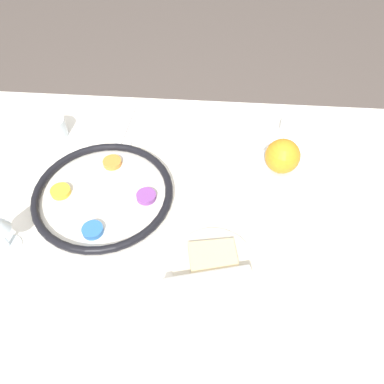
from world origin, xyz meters
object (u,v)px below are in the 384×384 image
at_px(napkin_roll, 207,280).
at_px(seder_plate, 103,194).
at_px(fruit_stand, 287,186).
at_px(bread_plate, 214,263).
at_px(cup_near, 54,128).
at_px(cup_mid, 292,129).
at_px(orange_fruit, 283,156).

bearing_deg(napkin_roll, seder_plate, 141.45).
relative_size(fruit_stand, napkin_roll, 1.13).
xyz_separation_m(bread_plate, cup_near, (-0.48, 0.40, 0.02)).
relative_size(napkin_roll, cup_mid, 2.71).
distance_m(seder_plate, cup_mid, 0.57).
bearing_deg(seder_plate, fruit_stand, 0.93).
bearing_deg(seder_plate, orange_fruit, 5.75).
height_order(fruit_stand, cup_near, fruit_stand).
distance_m(fruit_stand, cup_near, 0.69).
distance_m(seder_plate, orange_fruit, 0.45).
bearing_deg(napkin_roll, cup_near, 136.56).
distance_m(cup_near, cup_mid, 0.70).
xyz_separation_m(seder_plate, napkin_roll, (0.28, -0.22, 0.00)).
bearing_deg(cup_mid, seder_plate, -151.22).
xyz_separation_m(fruit_stand, bread_plate, (-0.16, -0.18, -0.07)).
xyz_separation_m(seder_plate, orange_fruit, (0.43, 0.04, 0.13)).
bearing_deg(cup_near, cup_mid, 3.92).
height_order(fruit_stand, orange_fruit, orange_fruit).
height_order(bread_plate, cup_mid, cup_mid).
xyz_separation_m(orange_fruit, bread_plate, (-0.14, -0.21, -0.13)).
height_order(seder_plate, cup_near, cup_near).
relative_size(bread_plate, napkin_roll, 0.99).
bearing_deg(seder_plate, cup_mid, 28.78).
relative_size(bread_plate, cup_mid, 2.68).
relative_size(bread_plate, cup_near, 2.68).
bearing_deg(cup_near, seder_plate, -49.19).
distance_m(napkin_roll, cup_near, 0.65).
xyz_separation_m(napkin_roll, cup_near, (-0.47, 0.45, 0.01)).
bearing_deg(fruit_stand, bread_plate, -132.69).
bearing_deg(seder_plate, napkin_roll, -38.55).
bearing_deg(bread_plate, fruit_stand, 47.31).
xyz_separation_m(napkin_roll, cup_mid, (0.22, 0.49, 0.01)).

